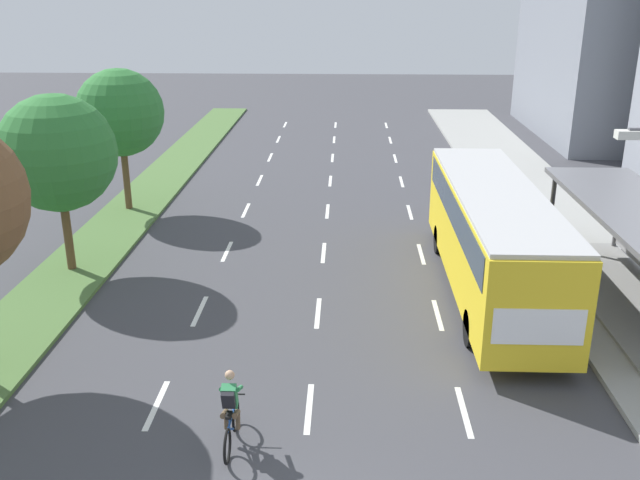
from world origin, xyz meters
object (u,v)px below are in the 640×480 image
at_px(bus, 493,230).
at_px(median_tree_fourth, 120,113).
at_px(median_tree_third, 57,153).
at_px(cyclist, 231,413).

height_order(bus, median_tree_fourth, median_tree_fourth).
bearing_deg(median_tree_fourth, median_tree_third, -89.29).
distance_m(cyclist, median_tree_third, 11.95).
height_order(median_tree_third, median_tree_fourth, median_tree_fourth).
relative_size(cyclist, median_tree_fourth, 0.31).
distance_m(cyclist, median_tree_fourth, 17.78).
xyz_separation_m(cyclist, median_tree_third, (-6.85, 9.23, 3.26)).
xyz_separation_m(bus, median_tree_third, (-13.64, 1.18, 1.98)).
xyz_separation_m(cyclist, median_tree_fourth, (-6.94, 16.02, 3.38)).
xyz_separation_m(bus, cyclist, (-6.78, -8.04, -1.28)).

